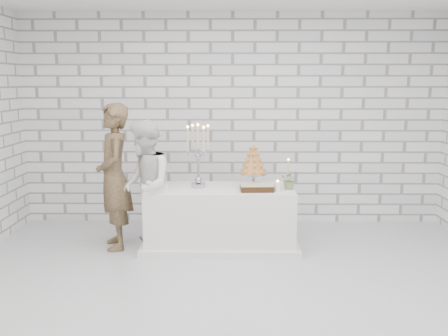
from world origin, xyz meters
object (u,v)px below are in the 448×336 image
cake_table (220,217)px  croquembouche (253,165)px  groom (114,177)px  bride (145,186)px  candelabra (198,156)px

cake_table → croquembouche: bearing=12.0°
groom → cake_table: bearing=73.5°
cake_table → croquembouche: (0.41, 0.09, 0.64)m
bride → candelabra: bearing=95.4°
candelabra → bride: bearing=-163.4°
bride → cake_table: bearing=88.7°
cake_table → croquembouche: croquembouche is taller
cake_table → candelabra: bearing=173.8°
bride → croquembouche: bearing=89.4°
cake_table → groom: 1.40m
bride → candelabra: (0.63, 0.19, 0.35)m
groom → bride: groom is taller
groom → candelabra: (1.03, 0.07, 0.25)m
groom → croquembouche: 1.71m
bride → croquembouche: size_ratio=3.00×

